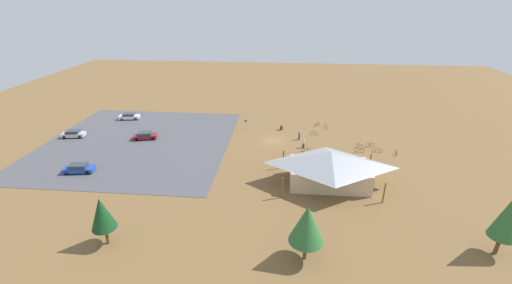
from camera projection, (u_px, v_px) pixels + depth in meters
The scene contains 25 objects.
ground at pixel (273, 141), 64.38m from camera, with size 160.00×160.00×0.00m, color brown.
parking_lot_asphalt at pixel (138, 142), 63.80m from camera, with size 34.48×35.23×0.05m, color #4C4C51.
bike_pavilion at pixel (330, 166), 48.64m from camera, with size 13.97×9.03×5.25m.
trash_bin at pixel (281, 128), 69.41m from camera, with size 0.60×0.60×0.90m, color brown.
lot_sign at pixel (246, 123), 69.27m from camera, with size 0.56×0.08×2.20m.
pine_midwest at pixel (102, 214), 36.32m from camera, with size 2.71×2.71×5.98m.
pine_east at pixel (307, 224), 34.01m from camera, with size 3.69×3.69×6.61m.
pine_west at pixel (508, 217), 34.55m from camera, with size 2.80×2.80×7.33m.
bicycle_purple_yard_front at pixel (370, 145), 61.66m from camera, with size 1.70×0.48×0.85m.
bicycle_green_edge_south at pixel (306, 150), 59.90m from camera, with size 1.74×0.48×0.74m.
bicycle_blue_trailside at pixel (360, 146), 61.14m from camera, with size 1.38×1.17×0.87m.
bicycle_white_edge_north at pixel (359, 150), 59.61m from camera, with size 1.71×0.49×0.85m.
bicycle_teal_lone_east at pixel (314, 133), 67.08m from camera, with size 1.53×0.79×0.80m.
bicycle_yellow_lone_west at pixel (326, 127), 70.22m from camera, with size 0.67×1.62×0.88m.
bicycle_black_near_porch at pixel (317, 124), 71.48m from camera, with size 1.22×1.22×0.81m.
bicycle_orange_yard_right at pixel (304, 154), 58.05m from camera, with size 0.94×1.46×0.81m.
bicycle_silver_mid_cluster at pixel (396, 153), 58.73m from camera, with size 0.48×1.60×0.82m.
bicycle_red_near_sign at pixel (377, 150), 59.65m from camera, with size 1.71×0.48×0.78m.
bicycle_purple_yard_left at pixel (329, 152), 59.14m from camera, with size 1.04×1.39×0.80m.
car_maroon_second_row at pixel (145, 136), 64.81m from camera, with size 4.69×2.87×1.38m.
car_silver_front_row at pixel (73, 134), 65.61m from camera, with size 4.51×2.47×1.42m.
car_white_aisle_side at pixel (129, 116), 75.04m from camera, with size 4.60×2.42×1.37m.
car_blue_end_stall at pixel (79, 168), 52.68m from camera, with size 4.83×2.47×1.42m.
visitor_by_pavilion at pixel (299, 135), 64.54m from camera, with size 0.36×0.39×1.71m.
visitor_crossing_yard at pixel (304, 143), 61.15m from camera, with size 0.39×0.36×1.68m.
Camera 1 is at (-2.14, 59.00, 25.87)m, focal length 23.53 mm.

